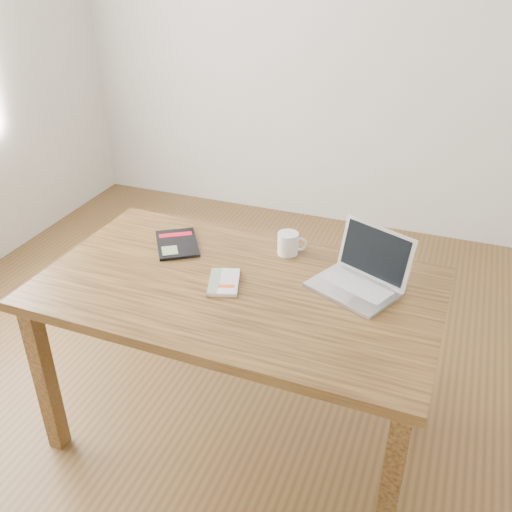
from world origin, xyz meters
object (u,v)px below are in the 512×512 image
(desk, at_px, (238,304))
(white_guidebook, at_px, (224,282))
(coffee_mug, at_px, (289,243))
(black_guidebook, at_px, (177,244))
(laptop, at_px, (361,276))

(desk, distance_m, white_guidebook, 0.11)
(desk, relative_size, coffee_mug, 12.29)
(black_guidebook, height_order, laptop, laptop)
(white_guidebook, relative_size, coffee_mug, 1.67)
(desk, distance_m, laptop, 0.47)
(white_guidebook, xyz_separation_m, black_guidebook, (-0.30, 0.21, -0.00))
(black_guidebook, distance_m, coffee_mug, 0.47)
(black_guidebook, relative_size, laptop, 0.78)
(desk, height_order, white_guidebook, white_guidebook)
(desk, distance_m, black_guidebook, 0.41)
(white_guidebook, height_order, laptop, laptop)
(desk, height_order, coffee_mug, coffee_mug)
(white_guidebook, height_order, coffee_mug, coffee_mug)
(desk, relative_size, white_guidebook, 7.34)
(laptop, bearing_deg, desk, -136.22)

